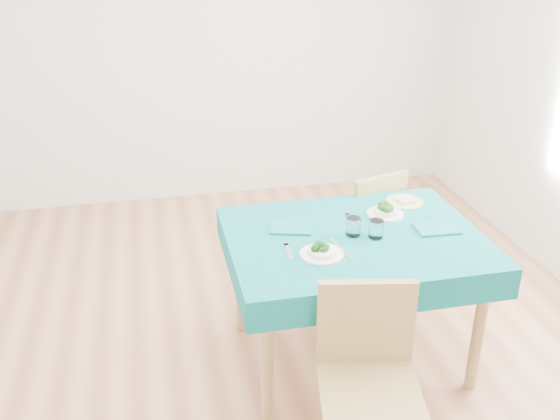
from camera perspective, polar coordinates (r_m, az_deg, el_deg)
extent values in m
cube|color=#9C6141|center=(3.68, 0.00, -12.21)|extent=(4.00, 4.50, 0.02)
cube|color=silver|center=(5.22, -5.57, 15.35)|extent=(4.00, 0.02, 2.70)
cube|color=#085B5C|center=(3.39, 6.54, -8.02)|extent=(1.29, 0.98, 0.76)
cube|color=olive|center=(2.67, 8.31, -14.56)|extent=(0.50, 0.54, 1.05)
cube|color=olive|center=(3.99, 7.41, -1.23)|extent=(0.49, 0.51, 0.94)
cube|color=silver|center=(3.03, 0.80, -3.81)|extent=(0.03, 0.17, 0.00)
cube|color=silver|center=(3.06, 5.64, -3.57)|extent=(0.06, 0.23, 0.00)
cube|color=silver|center=(3.37, 6.83, -0.84)|extent=(0.06, 0.16, 0.00)
cube|color=silver|center=(3.36, 13.63, -1.49)|extent=(0.12, 0.21, 0.00)
cube|color=#0C6566|center=(3.24, 1.00, -1.66)|extent=(0.24, 0.20, 0.01)
cube|color=#0C6566|center=(3.33, 14.12, -1.66)|extent=(0.23, 0.16, 0.01)
cylinder|color=white|center=(3.18, 6.72, -1.51)|extent=(0.07, 0.07, 0.10)
cylinder|color=white|center=(3.18, 8.78, -1.72)|extent=(0.07, 0.07, 0.10)
cylinder|color=#C6D266|center=(3.61, 11.32, 0.73)|extent=(0.21, 0.21, 0.01)
cube|color=beige|center=(3.61, 11.34, 0.91)|extent=(0.11, 0.11, 0.01)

